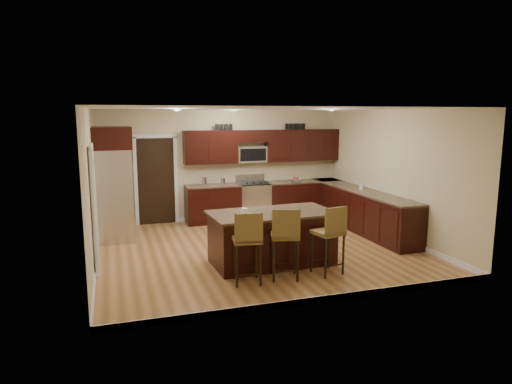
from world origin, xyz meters
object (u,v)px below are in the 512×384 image
object	(u,v)px
range	(253,201)
stool_left	(248,239)
island	(272,239)
stool_right	(331,232)
stool_mid	(285,235)
refrigerator	(114,183)

from	to	relation	value
range	stool_left	xyz separation A→B (m)	(-1.41, -4.19, 0.24)
island	stool_right	bearing A→B (deg)	-52.75
range	stool_mid	world-z (taller)	stool_mid
island	stool_mid	world-z (taller)	stool_mid
stool_right	refrigerator	xyz separation A→B (m)	(-3.30, 3.32, 0.49)
stool_right	refrigerator	distance (m)	4.71
range	refrigerator	world-z (taller)	refrigerator
stool_left	stool_mid	bearing A→B (deg)	8.37
range	stool_right	world-z (taller)	stool_right
island	stool_mid	size ratio (longest dim) A/B	1.90
refrigerator	range	bearing A→B (deg)	14.69
stool_left	stool_right	distance (m)	1.41
range	stool_mid	xyz separation A→B (m)	(-0.79, -4.19, 0.25)
stool_mid	refrigerator	bearing A→B (deg)	142.92
stool_left	stool_mid	distance (m)	0.62
stool_mid	refrigerator	xyz separation A→B (m)	(-2.51, 3.32, 0.48)
island	stool_right	size ratio (longest dim) A/B	1.93
refrigerator	stool_right	bearing A→B (deg)	-45.24
island	stool_right	distance (m)	1.14
range	refrigerator	distance (m)	3.49
stool_right	stool_mid	bearing A→B (deg)	167.11
stool_right	stool_left	bearing A→B (deg)	167.14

